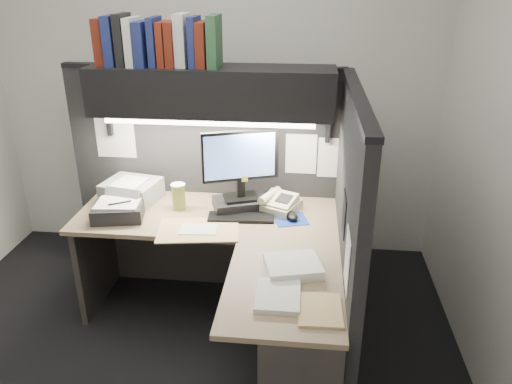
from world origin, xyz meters
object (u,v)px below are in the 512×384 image
monitor (241,179)px  printer (132,191)px  keyboard (241,217)px  telephone (280,204)px  notebook_stack (119,211)px  desk (245,304)px  coffee_cup (179,197)px  overhead_shelf (212,91)px

monitor → printer: monitor is taller
monitor → keyboard: size_ratio=1.28×
telephone → notebook_stack: same height
desk → monitor: 0.84m
keyboard → monitor: bearing=93.4°
keyboard → notebook_stack: (-0.79, -0.06, 0.04)m
keyboard → desk: bearing=-84.6°
desk → keyboard: 0.60m
desk → notebook_stack: bearing=152.7°
keyboard → coffee_cup: 0.45m
monitor → printer: (-0.77, 0.06, -0.14)m
keyboard → overhead_shelf: bearing=126.9°
telephone → printer: bearing=-157.8°
keyboard → printer: bearing=160.8°
desk → overhead_shelf: overhead_shelf is taller
overhead_shelf → monitor: bearing=-24.8°
telephone → notebook_stack: size_ratio=0.76×
monitor → keyboard: monitor is taller
coffee_cup → printer: size_ratio=0.47×
keyboard → telephone: (0.24, 0.16, 0.04)m
monitor → coffee_cup: (-0.41, -0.04, -0.13)m
desk → overhead_shelf: 1.33m
overhead_shelf → telephone: 0.86m
coffee_cup → telephone: bearing=4.0°
keyboard → printer: 0.82m
overhead_shelf → coffee_cup: size_ratio=9.32×
coffee_cup → printer: (-0.36, 0.10, -0.01)m
printer → notebook_stack: printer is taller
monitor → notebook_stack: size_ratio=1.73×
notebook_stack → telephone: bearing=11.9°
desk → notebook_stack: 1.04m
monitor → telephone: monitor is taller
keyboard → telephone: size_ratio=1.77×
desk → keyboard: keyboard is taller
printer → telephone: bearing=8.8°
overhead_shelf → telephone: (0.45, -0.08, -0.72)m
monitor → printer: bearing=155.9°
coffee_cup → notebook_stack: bearing=-154.5°
keyboard → printer: (-0.79, 0.21, 0.06)m
coffee_cup → notebook_stack: (-0.35, -0.17, -0.04)m
overhead_shelf → coffee_cup: 0.73m
monitor → notebook_stack: 0.81m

